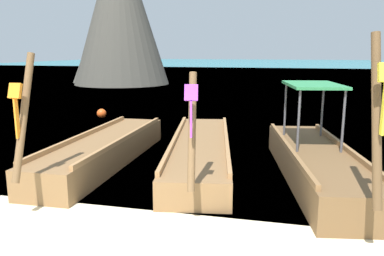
% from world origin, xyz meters
% --- Properties ---
extents(sea_water, '(120.00, 120.00, 0.00)m').
position_xyz_m(sea_water, '(0.00, 62.20, 0.00)').
color(sea_water, '#147A89').
rests_on(sea_water, ground).
extents(longtail_boat_orange_ribbon, '(1.29, 6.03, 2.64)m').
position_xyz_m(longtail_boat_orange_ribbon, '(-2.27, 4.60, 0.32)').
color(longtail_boat_orange_ribbon, brown).
rests_on(longtail_boat_orange_ribbon, ground).
extents(longtail_boat_violet_ribbon, '(2.33, 6.55, 2.34)m').
position_xyz_m(longtail_boat_violet_ribbon, '(-0.03, 5.22, 0.28)').
color(longtail_boat_violet_ribbon, brown).
rests_on(longtail_boat_violet_ribbon, ground).
extents(longtail_boat_yellow_ribbon, '(2.13, 5.82, 2.92)m').
position_xyz_m(longtail_boat_yellow_ribbon, '(2.60, 4.53, 0.38)').
color(longtail_boat_yellow_ribbon, brown).
rests_on(longtail_boat_yellow_ribbon, ground).
extents(karst_rock, '(8.54, 7.65, 12.29)m').
position_xyz_m(karst_rock, '(-11.27, 26.02, 5.96)').
color(karst_rock, '#47443D').
rests_on(karst_rock, ground).
extents(mooring_buoy_near, '(0.37, 0.37, 0.37)m').
position_xyz_m(mooring_buoy_near, '(-5.23, 10.42, 0.19)').
color(mooring_buoy_near, '#EA5119').
rests_on(mooring_buoy_near, sea_water).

